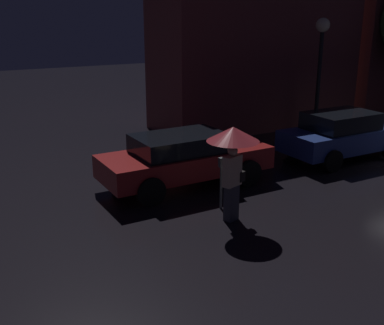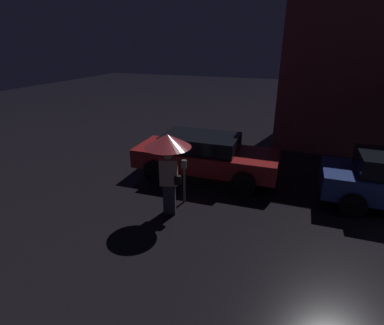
% 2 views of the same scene
% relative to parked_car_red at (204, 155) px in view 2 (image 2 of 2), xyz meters
% --- Properties ---
extents(parked_car_red, '(4.45, 1.89, 1.37)m').
position_rel_parked_car_red_xyz_m(parked_car_red, '(0.00, 0.00, 0.00)').
color(parked_car_red, maroon).
rests_on(parked_car_red, ground).
extents(pedestrian_with_umbrella, '(1.10, 1.10, 2.07)m').
position_rel_parked_car_red_xyz_m(pedestrian_with_umbrella, '(-0.13, -2.41, 0.93)').
color(pedestrian_with_umbrella, '#383842').
rests_on(pedestrian_with_umbrella, ground).
extents(parking_meter, '(0.12, 0.10, 1.22)m').
position_rel_parked_car_red_xyz_m(parking_meter, '(0.01, -1.76, 0.01)').
color(parking_meter, '#4C5154').
rests_on(parking_meter, ground).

